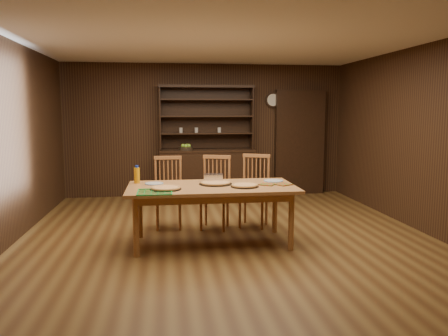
{
  "coord_description": "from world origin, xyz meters",
  "views": [
    {
      "loc": [
        -0.8,
        -5.67,
        1.69
      ],
      "look_at": [
        0.02,
        0.4,
        0.88
      ],
      "focal_mm": 35.0,
      "sensor_mm": 36.0,
      "label": 1
    }
  ],
  "objects": [
    {
      "name": "juice_bottle",
      "position": [
        -1.18,
        0.05,
        0.86
      ],
      "size": [
        0.07,
        0.07,
        0.23
      ],
      "color": "orange",
      "rests_on": "dining_table"
    },
    {
      "name": "foil_dish",
      "position": [
        -0.17,
        0.04,
        0.8
      ],
      "size": [
        0.27,
        0.2,
        0.1
      ],
      "primitive_type": "cube",
      "rotation": [
        0.0,
        0.0,
        -0.1
      ],
      "color": "silver",
      "rests_on": "dining_table"
    },
    {
      "name": "plate_left",
      "position": [
        -0.95,
        -0.07,
        0.76
      ],
      "size": [
        0.24,
        0.24,
        0.02
      ],
      "color": "silver",
      "rests_on": "dining_table"
    },
    {
      "name": "floor",
      "position": [
        0.0,
        0.0,
        0.0
      ],
      "size": [
        6.0,
        6.0,
        0.0
      ],
      "primitive_type": "plane",
      "color": "brown",
      "rests_on": "ground"
    },
    {
      "name": "chair_left",
      "position": [
        -0.77,
        0.62,
        0.55
      ],
      "size": [
        0.43,
        0.41,
        1.03
      ],
      "rotation": [
        0.0,
        0.0,
        -0.01
      ],
      "color": "#B96F3F",
      "rests_on": "floor"
    },
    {
      "name": "pizza_right",
      "position": [
        0.17,
        -0.42,
        0.77
      ],
      "size": [
        0.35,
        0.35,
        0.04
      ],
      "color": "black",
      "rests_on": "dining_table"
    },
    {
      "name": "dining_table",
      "position": [
        -0.23,
        -0.28,
        0.68
      ],
      "size": [
        2.1,
        1.05,
        0.75
      ],
      "color": "#AD6D3C",
      "rests_on": "floor"
    },
    {
      "name": "chair_center",
      "position": [
        -0.09,
        0.5,
        0.55
      ],
      "size": [
        0.54,
        0.52,
        1.05
      ],
      "rotation": [
        0.0,
        0.0,
        -0.32
      ],
      "color": "#B96F3F",
      "rests_on": "floor"
    },
    {
      "name": "fruit_bowl",
      "position": [
        -0.41,
        2.69,
        0.98
      ],
      "size": [
        0.28,
        0.28,
        0.12
      ],
      "color": "black",
      "rests_on": "china_hutch"
    },
    {
      "name": "china_hutch",
      "position": [
        -0.0,
        2.75,
        0.6
      ],
      "size": [
        1.84,
        0.52,
        2.17
      ],
      "color": "black",
      "rests_on": "floor"
    },
    {
      "name": "doorway",
      "position": [
        1.9,
        2.9,
        1.05
      ],
      "size": [
        1.0,
        0.18,
        2.1
      ],
      "primitive_type": "cube",
      "color": "black",
      "rests_on": "floor"
    },
    {
      "name": "plate_right",
      "position": [
        0.63,
        -0.05,
        0.76
      ],
      "size": [
        0.26,
        0.26,
        0.02
      ],
      "color": "silver",
      "rests_on": "dining_table"
    },
    {
      "name": "chair_right",
      "position": [
        0.49,
        0.54,
        0.56
      ],
      "size": [
        0.56,
        0.55,
        1.05
      ],
      "rotation": [
        0.0,
        0.0,
        -0.43
      ],
      "color": "#B96F3F",
      "rests_on": "floor"
    },
    {
      "name": "cooling_rack",
      "position": [
        -0.93,
        -0.63,
        0.76
      ],
      "size": [
        0.45,
        0.45,
        0.02
      ],
      "primitive_type": null,
      "rotation": [
        0.0,
        0.0,
        0.16
      ],
      "color": "green",
      "rests_on": "dining_table"
    },
    {
      "name": "room_shell",
      "position": [
        0.0,
        0.0,
        1.58
      ],
      "size": [
        6.0,
        6.0,
        6.0
      ],
      "color": "white",
      "rests_on": "floor"
    },
    {
      "name": "pizza_center",
      "position": [
        -0.17,
        -0.18,
        0.77
      ],
      "size": [
        0.42,
        0.42,
        0.04
      ],
      "color": "black",
      "rests_on": "dining_table"
    },
    {
      "name": "pizza_left",
      "position": [
        -0.8,
        -0.47,
        0.77
      ],
      "size": [
        0.37,
        0.37,
        0.04
      ],
      "color": "black",
      "rests_on": "dining_table"
    },
    {
      "name": "pot_holder_b",
      "position": [
        0.48,
        -0.31,
        0.76
      ],
      "size": [
        0.25,
        0.25,
        0.01
      ],
      "primitive_type": "cube",
      "rotation": [
        0.0,
        0.0,
        -0.61
      ],
      "color": "#B21417",
      "rests_on": "dining_table"
    },
    {
      "name": "wall_clock",
      "position": [
        1.35,
        2.96,
        1.9
      ],
      "size": [
        0.3,
        0.05,
        0.3
      ],
      "color": "black",
      "rests_on": "room_shell"
    },
    {
      "name": "pot_holder_a",
      "position": [
        0.68,
        -0.33,
        0.76
      ],
      "size": [
        0.26,
        0.26,
        0.01
      ],
      "primitive_type": "cube",
      "rotation": [
        0.0,
        0.0,
        0.54
      ],
      "color": "#B21417",
      "rests_on": "dining_table"
    }
  ]
}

